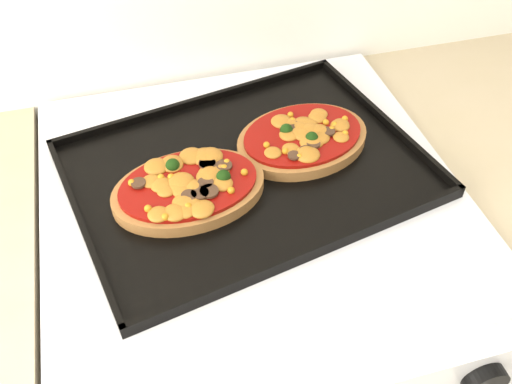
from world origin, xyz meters
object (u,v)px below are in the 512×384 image
object	(u,v)px
stove	(254,349)
pizza_left	(189,187)
pizza_right	(302,137)
baking_tray	(247,168)

from	to	relation	value
stove	pizza_left	bearing A→B (deg)	-179.73
pizza_right	pizza_left	bearing A→B (deg)	-161.90
stove	baking_tray	world-z (taller)	baking_tray
baking_tray	pizza_right	bearing A→B (deg)	5.67
stove	baking_tray	xyz separation A→B (m)	(-0.00, 0.03, 0.47)
stove	baking_tray	distance (m)	0.47
baking_tray	stove	bearing A→B (deg)	-100.02
pizza_left	pizza_right	size ratio (longest dim) A/B	1.04
pizza_left	pizza_right	world-z (taller)	pizza_left
baking_tray	pizza_left	distance (m)	0.10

